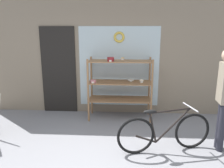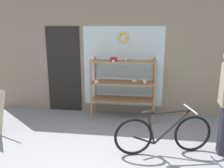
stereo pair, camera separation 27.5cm
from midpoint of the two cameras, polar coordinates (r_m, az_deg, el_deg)
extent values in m
cube|color=gray|center=(5.27, -1.84, 8.41)|extent=(6.28, 0.08, 3.01)
cube|color=silver|center=(5.25, 0.32, 4.48)|extent=(1.91, 0.02, 1.90)
cube|color=black|center=(5.54, -15.12, 3.43)|extent=(0.84, 0.03, 2.10)
torus|color=gold|center=(5.17, 0.32, 12.14)|extent=(0.26, 0.06, 0.26)
cylinder|color=#8E6642|center=(4.83, -7.88, -1.84)|extent=(0.04, 0.04, 1.41)
cylinder|color=#8E6642|center=(4.76, 8.70, -2.11)|extent=(0.04, 0.04, 1.41)
cylinder|color=#8E6642|center=(5.30, -6.85, -0.46)|extent=(0.04, 0.04, 1.41)
cylinder|color=#8E6642|center=(5.23, 8.24, -0.68)|extent=(0.04, 0.04, 1.41)
cube|color=#8E6642|center=(5.05, 0.50, -3.98)|extent=(1.43, 0.54, 0.02)
cube|color=#8E6642|center=(4.95, 0.51, 0.45)|extent=(1.43, 0.54, 0.02)
cube|color=#8E6642|center=(4.86, 0.52, 6.00)|extent=(1.43, 0.54, 0.02)
cylinder|color=maroon|center=(4.76, -2.01, 6.48)|extent=(0.15, 0.15, 0.09)
cube|color=white|center=(4.68, -2.10, 6.05)|extent=(0.05, 0.00, 0.04)
ellipsoid|color=tan|center=(5.03, 1.22, 6.67)|extent=(0.08, 0.07, 0.06)
cube|color=white|center=(4.98, 1.19, 6.48)|extent=(0.05, 0.00, 0.04)
cylinder|color=pink|center=(4.90, -6.52, 0.70)|extent=(0.13, 0.13, 0.06)
cube|color=white|center=(4.83, -6.67, 0.37)|extent=(0.05, 0.00, 0.04)
torus|color=beige|center=(5.05, 3.41, 0.97)|extent=(0.14, 0.14, 0.03)
cube|color=white|center=(4.97, 3.41, 0.81)|extent=(0.05, 0.00, 0.04)
ellipsoid|color=beige|center=(4.93, 6.16, 0.84)|extent=(0.10, 0.09, 0.07)
cube|color=white|center=(4.87, 6.18, 0.50)|extent=(0.05, 0.00, 0.04)
torus|color=black|center=(3.65, 4.05, -13.44)|extent=(0.62, 0.20, 0.63)
torus|color=black|center=(4.00, 18.36, -11.61)|extent=(0.62, 0.20, 0.63)
cylinder|color=black|center=(3.79, 13.62, -10.45)|extent=(0.59, 0.18, 0.58)
cylinder|color=black|center=(3.67, 12.94, -6.85)|extent=(0.69, 0.20, 0.07)
cylinder|color=black|center=(3.67, 8.51, -11.32)|extent=(0.16, 0.07, 0.53)
cylinder|color=black|center=(3.72, 6.72, -14.13)|extent=(0.36, 0.12, 0.17)
ellipsoid|color=black|center=(3.55, 7.71, -7.17)|extent=(0.24, 0.14, 0.06)
cylinder|color=#B2B2B7|center=(3.81, 17.84, -5.79)|extent=(0.14, 0.45, 0.02)
cylinder|color=#282833|center=(4.05, 25.00, -10.33)|extent=(0.11, 0.11, 0.83)
cylinder|color=#282833|center=(4.15, 24.63, -9.73)|extent=(0.11, 0.11, 0.83)
camera|label=1|loc=(0.14, -92.01, -0.47)|focal=35.00mm
camera|label=2|loc=(0.14, 87.99, 0.47)|focal=35.00mm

